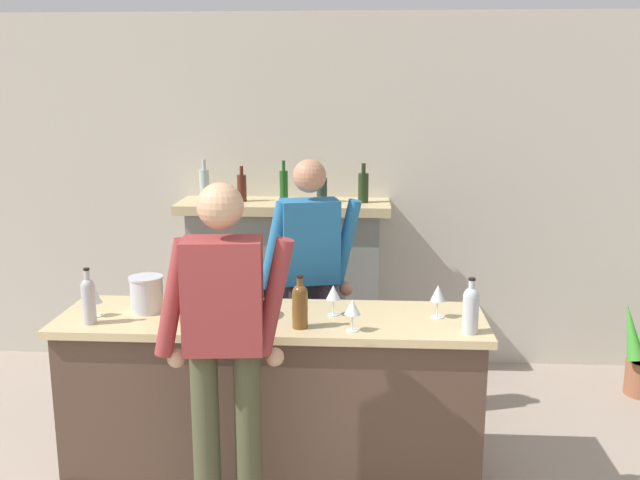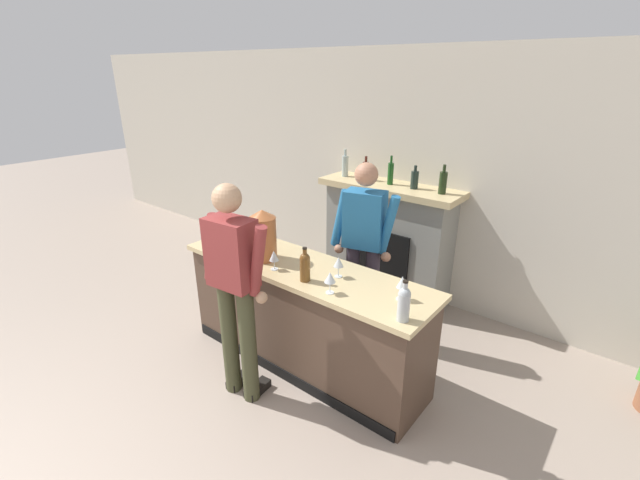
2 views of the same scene
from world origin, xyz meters
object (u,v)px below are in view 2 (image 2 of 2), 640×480
wine_glass_by_dispenser (330,278)px  wine_glass_front_left (274,256)px  wine_bottle_cabernet_heavy (404,303)px  wine_bottle_merlot_tall (305,266)px  wine_bottle_burgundy_dark (213,233)px  wine_glass_near_bucket (339,263)px  fireplace_stone (387,240)px  person_bartender (363,246)px  ice_bucket_steel (249,235)px  wine_glass_back_row (402,283)px  wine_glass_mid_counter (222,231)px  person_customer (235,287)px  copper_dispenser (263,235)px

wine_glass_by_dispenser → wine_glass_front_left: 0.60m
wine_glass_front_left → wine_bottle_cabernet_heavy: bearing=-1.0°
wine_bottle_merlot_tall → wine_bottle_burgundy_dark: (-1.12, -0.00, 0.01)m
wine_glass_front_left → wine_glass_near_bucket: (0.49, 0.22, 0.01)m
fireplace_stone → wine_glass_front_left: (-0.05, -1.77, 0.40)m
person_bartender → wine_bottle_burgundy_dark: person_bartender is taller
wine_bottle_burgundy_dark → wine_glass_near_bucket: (1.29, 0.22, -0.01)m
ice_bucket_steel → wine_bottle_cabernet_heavy: size_ratio=0.69×
ice_bucket_steel → wine_bottle_merlot_tall: bearing=-13.8°
wine_bottle_burgundy_dark → wine_glass_back_row: (1.86, 0.21, -0.00)m
wine_bottle_cabernet_heavy → wine_glass_by_dispenser: (-0.60, -0.01, -0.01)m
fireplace_stone → wine_bottle_cabernet_heavy: size_ratio=5.69×
ice_bucket_steel → wine_glass_mid_counter: size_ratio=1.28×
person_customer → wine_bottle_cabernet_heavy: bearing=19.6°
fireplace_stone → wine_bottle_burgundy_dark: bearing=-115.7°
wine_glass_mid_counter → fireplace_stone: bearing=62.3°
copper_dispenser → wine_bottle_burgundy_dark: 0.59m
person_customer → wine_glass_by_dispenser: size_ratio=10.51×
wine_glass_mid_counter → wine_glass_by_dispenser: (1.41, -0.15, 0.01)m
fireplace_stone → person_customer: 2.23m
wine_bottle_cabernet_heavy → wine_bottle_burgundy_dark: bearing=179.3°
wine_bottle_burgundy_dark → wine_glass_back_row: wine_bottle_burgundy_dark is taller
wine_bottle_cabernet_heavy → ice_bucket_steel: bearing=172.1°
person_customer → wine_bottle_cabernet_heavy: person_customer is taller
wine_bottle_burgundy_dark → wine_glass_by_dispenser: bearing=-1.3°
copper_dispenser → ice_bucket_steel: size_ratio=2.22×
fireplace_stone → wine_bottle_cabernet_heavy: (1.15, -1.79, 0.41)m
copper_dispenser → wine_glass_mid_counter: copper_dispenser is taller
person_customer → wine_glass_front_left: 0.45m
ice_bucket_steel → wine_glass_mid_counter: (-0.26, -0.10, 0.01)m
wine_glass_near_bucket → wine_glass_front_left: bearing=-155.6°
wine_bottle_burgundy_dark → wine_glass_mid_counter: bearing=96.6°
wine_glass_near_bucket → person_bartender: bearing=105.7°
wine_glass_by_dispenser → wine_bottle_merlot_tall: bearing=172.4°
fireplace_stone → wine_glass_by_dispenser: bearing=-73.0°
wine_bottle_burgundy_dark → wine_bottle_cabernet_heavy: (2.00, -0.02, -0.00)m
wine_glass_mid_counter → wine_glass_back_row: bearing=2.8°
wine_glass_mid_counter → wine_glass_front_left: wine_glass_front_left is taller
wine_glass_mid_counter → wine_glass_front_left: size_ratio=0.94×
ice_bucket_steel → wine_glass_by_dispenser: bearing=-12.4°
wine_bottle_burgundy_dark → wine_glass_near_bucket: bearing=9.7°
person_bartender → wine_glass_by_dispenser: (0.29, -0.88, 0.11)m
person_customer → wine_glass_back_row: size_ratio=9.68×
wine_glass_by_dispenser → wine_glass_front_left: (-0.60, 0.03, -0.01)m
ice_bucket_steel → wine_glass_mid_counter: bearing=-158.9°
wine_glass_by_dispenser → copper_dispenser: bearing=171.2°
fireplace_stone → wine_glass_back_row: 1.90m
wine_bottle_merlot_tall → wine_glass_near_bucket: size_ratio=1.64×
fireplace_stone → person_customer: person_customer is taller
wine_glass_mid_counter → wine_glass_back_row: size_ratio=0.86×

